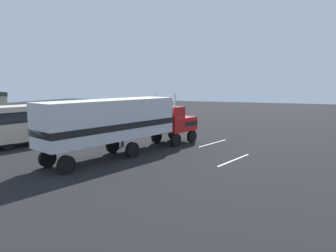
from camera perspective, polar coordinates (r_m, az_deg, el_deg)
name	(u,v)px	position (r m, az deg, el deg)	size (l,w,h in m)	color
ground_plane	(172,142)	(27.11, 0.82, -3.13)	(120.00, 120.00, 0.00)	black
lane_stripe_near	(213,143)	(27.09, 8.53, -3.22)	(4.40, 0.16, 0.01)	silver
lane_stripe_mid	(234,160)	(21.53, 12.39, -6.29)	(4.40, 0.16, 0.01)	silver
semi_truck	(123,121)	(22.40, -8.55, 0.93)	(14.16, 7.15, 4.50)	#B21919
person_bystander	(122,136)	(25.58, -8.69, -1.87)	(0.34, 0.46, 1.63)	#2D3347
parked_bus	(43,119)	(29.47, -22.53, 1.22)	(11.26, 5.72, 3.40)	#BFB29E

